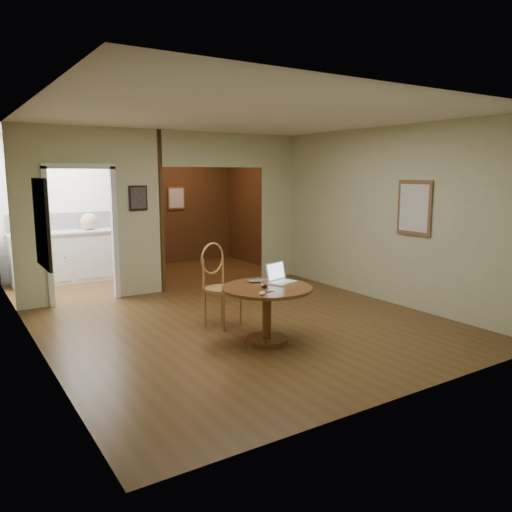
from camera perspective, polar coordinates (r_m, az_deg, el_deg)
floor at (r=6.62m, az=-0.54°, el=-8.10°), size 5.00×5.00×0.00m
room_shell at (r=8.96m, az=-13.78°, el=4.64°), size 5.20×7.50×5.00m
dining_table at (r=5.94m, az=1.25°, el=-5.16°), size 1.08×1.08×0.67m
chair at (r=6.59m, az=-4.29°, el=-2.72°), size 0.59×0.59×1.10m
open_laptop at (r=6.14m, az=2.65°, el=-2.41°), size 0.38×0.37×0.23m
closed_laptop at (r=6.12m, az=0.79°, el=-2.92°), size 0.37×0.27×0.03m
mouse at (r=5.49m, az=0.72°, el=-4.29°), size 0.11×0.08×0.04m
wine_glass at (r=5.82m, az=0.95°, el=-3.23°), size 0.08×0.08×0.09m
pen at (r=5.64m, az=1.52°, el=-4.10°), size 0.14×0.02×0.01m
kitchen_cabinet at (r=9.88m, az=-20.51°, el=-0.03°), size 2.06×0.60×0.94m
grocery_bag at (r=9.89m, az=-18.57°, el=3.75°), size 0.32×0.28×0.32m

